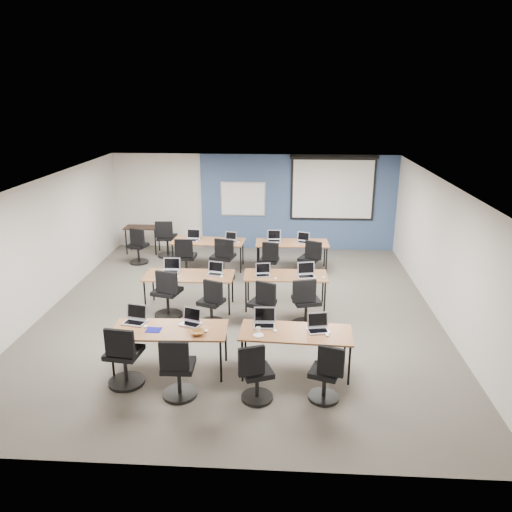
# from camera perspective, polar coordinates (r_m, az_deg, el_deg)

# --- Properties ---
(floor) EXTENTS (8.00, 9.00, 0.02)m
(floor) POSITION_cam_1_polar(r_m,az_deg,el_deg) (10.40, -1.87, -6.42)
(floor) COLOR #6B6354
(floor) RESTS_ON ground
(ceiling) EXTENTS (8.00, 9.00, 0.02)m
(ceiling) POSITION_cam_1_polar(r_m,az_deg,el_deg) (9.59, -2.03, 8.39)
(ceiling) COLOR white
(ceiling) RESTS_ON ground
(wall_back) EXTENTS (8.00, 0.04, 2.70)m
(wall_back) POSITION_cam_1_polar(r_m,az_deg,el_deg) (14.25, -0.25, 6.18)
(wall_back) COLOR beige
(wall_back) RESTS_ON ground
(wall_front) EXTENTS (8.00, 0.04, 2.70)m
(wall_front) POSITION_cam_1_polar(r_m,az_deg,el_deg) (5.82, -6.19, -12.87)
(wall_front) COLOR beige
(wall_front) RESTS_ON ground
(wall_left) EXTENTS (0.04, 9.00, 2.70)m
(wall_left) POSITION_cam_1_polar(r_m,az_deg,el_deg) (11.03, -23.12, 1.02)
(wall_left) COLOR beige
(wall_left) RESTS_ON ground
(wall_right) EXTENTS (0.04, 9.00, 2.70)m
(wall_right) POSITION_cam_1_polar(r_m,az_deg,el_deg) (10.34, 20.70, 0.23)
(wall_right) COLOR beige
(wall_right) RESTS_ON ground
(blue_accent_panel) EXTENTS (5.50, 0.04, 2.70)m
(blue_accent_panel) POSITION_cam_1_polar(r_m,az_deg,el_deg) (14.20, 4.81, 6.07)
(blue_accent_panel) COLOR #3D5977
(blue_accent_panel) RESTS_ON wall_back
(whiteboard) EXTENTS (1.28, 0.03, 0.98)m
(whiteboard) POSITION_cam_1_polar(r_m,az_deg,el_deg) (14.18, -1.48, 6.53)
(whiteboard) COLOR silver
(whiteboard) RESTS_ON wall_back
(projector_screen) EXTENTS (2.40, 0.10, 1.82)m
(projector_screen) POSITION_cam_1_polar(r_m,az_deg,el_deg) (14.09, 8.78, 8.04)
(projector_screen) COLOR black
(projector_screen) RESTS_ON wall_back
(training_table_front_left) EXTENTS (1.84, 0.77, 0.73)m
(training_table_front_left) POSITION_cam_1_polar(r_m,az_deg,el_deg) (8.21, -9.83, -8.49)
(training_table_front_left) COLOR #9C6D3C
(training_table_front_left) RESTS_ON floor
(training_table_front_right) EXTENTS (1.78, 0.74, 0.73)m
(training_table_front_right) POSITION_cam_1_polar(r_m,az_deg,el_deg) (8.03, 4.56, -8.92)
(training_table_front_right) COLOR olive
(training_table_front_right) RESTS_ON floor
(training_table_mid_left) EXTENTS (1.85, 0.77, 0.73)m
(training_table_mid_left) POSITION_cam_1_polar(r_m,az_deg,el_deg) (10.45, -7.66, -2.38)
(training_table_mid_left) COLOR brown
(training_table_mid_left) RESTS_ON floor
(training_table_mid_right) EXTENTS (1.73, 0.72, 0.73)m
(training_table_mid_right) POSITION_cam_1_polar(r_m,az_deg,el_deg) (10.38, 3.40, -2.40)
(training_table_mid_right) COLOR #985A34
(training_table_mid_right) RESTS_ON floor
(training_table_back_left) EXTENTS (1.84, 0.76, 0.73)m
(training_table_back_left) POSITION_cam_1_polar(r_m,az_deg,el_deg) (12.76, -5.49, 1.56)
(training_table_back_left) COLOR brown
(training_table_back_left) RESTS_ON floor
(training_table_back_right) EXTENTS (1.82, 0.76, 0.73)m
(training_table_back_right) POSITION_cam_1_polar(r_m,az_deg,el_deg) (12.59, 4.14, 1.36)
(training_table_back_right) COLOR brown
(training_table_back_right) RESTS_ON floor
(laptop_0) EXTENTS (0.36, 0.30, 0.27)m
(laptop_0) POSITION_cam_1_polar(r_m,az_deg,el_deg) (8.52, -13.62, -6.91)
(laptop_0) COLOR #B6B6C2
(laptop_0) RESTS_ON training_table_front_left
(mouse_0) EXTENTS (0.09, 0.11, 0.04)m
(mouse_0) POSITION_cam_1_polar(r_m,az_deg,el_deg) (8.33, -12.49, -7.85)
(mouse_0) COLOR white
(mouse_0) RESTS_ON training_table_front_left
(task_chair_0) EXTENTS (0.57, 0.57, 1.04)m
(task_chair_0) POSITION_cam_1_polar(r_m,az_deg,el_deg) (8.06, -14.86, -11.47)
(task_chair_0) COLOR black
(task_chair_0) RESTS_ON floor
(laptop_1) EXTENTS (0.32, 0.27, 0.24)m
(laptop_1) POSITION_cam_1_polar(r_m,az_deg,el_deg) (8.29, -7.41, -7.28)
(laptop_1) COLOR #B0AFBA
(laptop_1) RESTS_ON training_table_front_left
(mouse_1) EXTENTS (0.08, 0.11, 0.03)m
(mouse_1) POSITION_cam_1_polar(r_m,az_deg,el_deg) (8.03, -5.71, -8.52)
(mouse_1) COLOR white
(mouse_1) RESTS_ON training_table_front_left
(task_chair_1) EXTENTS (0.53, 0.53, 1.00)m
(task_chair_1) POSITION_cam_1_polar(r_m,az_deg,el_deg) (7.62, -8.92, -13.06)
(task_chair_1) COLOR black
(task_chair_1) RESTS_ON floor
(laptop_2) EXTENTS (0.36, 0.30, 0.27)m
(laptop_2) POSITION_cam_1_polar(r_m,az_deg,el_deg) (8.18, 0.98, -7.46)
(laptop_2) COLOR #B6B6BB
(laptop_2) RESTS_ON training_table_front_right
(mouse_2) EXTENTS (0.09, 0.11, 0.03)m
(mouse_2) POSITION_cam_1_polar(r_m,az_deg,el_deg) (8.01, 2.19, -8.50)
(mouse_2) COLOR white
(mouse_2) RESTS_ON training_table_front_right
(task_chair_2) EXTENTS (0.50, 0.48, 0.96)m
(task_chair_2) POSITION_cam_1_polar(r_m,az_deg,el_deg) (7.47, -0.05, -13.70)
(task_chair_2) COLOR black
(task_chair_2) RESTS_ON floor
(laptop_3) EXTENTS (0.34, 0.29, 0.26)m
(laptop_3) POSITION_cam_1_polar(r_m,az_deg,el_deg) (8.08, 7.09, -7.98)
(laptop_3) COLOR #B7B7C4
(laptop_3) RESTS_ON training_table_front_right
(mouse_3) EXTENTS (0.09, 0.12, 0.04)m
(mouse_3) POSITION_cam_1_polar(r_m,az_deg,el_deg) (7.95, 8.15, -8.90)
(mouse_3) COLOR white
(mouse_3) RESTS_ON training_table_front_right
(task_chair_3) EXTENTS (0.48, 0.47, 0.95)m
(task_chair_3) POSITION_cam_1_polar(r_m,az_deg,el_deg) (7.54, 8.00, -13.58)
(task_chair_3) COLOR black
(task_chair_3) RESTS_ON floor
(laptop_4) EXTENTS (0.36, 0.30, 0.27)m
(laptop_4) POSITION_cam_1_polar(r_m,az_deg,el_deg) (10.67, -9.68, -1.40)
(laptop_4) COLOR #ABABB1
(laptop_4) RESTS_ON training_table_mid_left
(mouse_4) EXTENTS (0.08, 0.11, 0.04)m
(mouse_4) POSITION_cam_1_polar(r_m,az_deg,el_deg) (10.33, -8.96, -2.36)
(mouse_4) COLOR white
(mouse_4) RESTS_ON training_table_mid_left
(task_chair_4) EXTENTS (0.57, 0.56, 1.04)m
(task_chair_4) POSITION_cam_1_polar(r_m,az_deg,el_deg) (10.16, -10.08, -4.67)
(task_chair_4) COLOR black
(task_chair_4) RESTS_ON floor
(laptop_5) EXTENTS (0.32, 0.27, 0.24)m
(laptop_5) POSITION_cam_1_polar(r_m,az_deg,el_deg) (10.41, -4.68, -1.74)
(laptop_5) COLOR #AEAEAE
(laptop_5) RESTS_ON training_table_mid_left
(mouse_5) EXTENTS (0.09, 0.12, 0.04)m
(mouse_5) POSITION_cam_1_polar(r_m,az_deg,el_deg) (10.24, -3.97, -2.36)
(mouse_5) COLOR white
(mouse_5) RESTS_ON training_table_mid_left
(task_chair_5) EXTENTS (0.51, 0.49, 0.97)m
(task_chair_5) POSITION_cam_1_polar(r_m,az_deg,el_deg) (9.73, -5.07, -5.72)
(task_chair_5) COLOR black
(task_chair_5) RESTS_ON floor
(laptop_6) EXTENTS (0.31, 0.26, 0.24)m
(laptop_6) POSITION_cam_1_polar(r_m,az_deg,el_deg) (10.31, 0.79, -1.89)
(laptop_6) COLOR silver
(laptop_6) RESTS_ON training_table_mid_right
(mouse_6) EXTENTS (0.07, 0.10, 0.03)m
(mouse_6) POSITION_cam_1_polar(r_m,az_deg,el_deg) (10.13, 2.26, -2.56)
(mouse_6) COLOR white
(mouse_6) RESTS_ON training_table_mid_right
(task_chair_6) EXTENTS (0.54, 0.50, 0.98)m
(task_chair_6) POSITION_cam_1_polar(r_m,az_deg,el_deg) (9.60, 0.78, -5.96)
(task_chair_6) COLOR black
(task_chair_6) RESTS_ON floor
(laptop_7) EXTENTS (0.36, 0.31, 0.27)m
(laptop_7) POSITION_cam_1_polar(r_m,az_deg,el_deg) (10.31, 5.75, -1.95)
(laptop_7) COLOR silver
(laptop_7) RESTS_ON training_table_mid_right
(mouse_7) EXTENTS (0.08, 0.10, 0.03)m
(mouse_7) POSITION_cam_1_polar(r_m,az_deg,el_deg) (10.27, 7.73, -2.44)
(mouse_7) COLOR white
(mouse_7) RESTS_ON training_table_mid_right
(task_chair_7) EXTENTS (0.55, 0.55, 1.03)m
(task_chair_7) POSITION_cam_1_polar(r_m,az_deg,el_deg) (9.66, 5.69, -5.75)
(task_chair_7) COLOR black
(task_chair_7) RESTS_ON floor
(laptop_8) EXTENTS (0.35, 0.30, 0.27)m
(laptop_8) POSITION_cam_1_polar(r_m,az_deg,el_deg) (12.84, -7.23, 2.10)
(laptop_8) COLOR #A9A9B3
(laptop_8) RESTS_ON training_table_back_left
(mouse_8) EXTENTS (0.07, 0.10, 0.03)m
(mouse_8) POSITION_cam_1_polar(r_m,az_deg,el_deg) (12.70, -6.79, 1.69)
(mouse_8) COLOR white
(mouse_8) RESTS_ON training_table_back_left
(task_chair_8) EXTENTS (0.53, 0.53, 1.01)m
(task_chair_8) POSITION_cam_1_polar(r_m,az_deg,el_deg) (12.28, -8.04, -0.54)
(task_chair_8) COLOR black
(task_chair_8) RESTS_ON floor
(laptop_9) EXTENTS (0.30, 0.25, 0.23)m
(laptop_9) POSITION_cam_1_polar(r_m,az_deg,el_deg) (12.65, -2.91, 1.95)
(laptop_9) COLOR #ABABAE
(laptop_9) RESTS_ON training_table_back_left
(mouse_9) EXTENTS (0.07, 0.10, 0.03)m
(mouse_9) POSITION_cam_1_polar(r_m,az_deg,el_deg) (12.52, -2.01, 1.57)
(mouse_9) COLOR white
(mouse_9) RESTS_ON training_table_back_left
(task_chair_9) EXTENTS (0.58, 0.58, 1.05)m
(task_chair_9) POSITION_cam_1_polar(r_m,az_deg,el_deg) (12.06, -3.74, -0.65)
(task_chair_9) COLOR black
(task_chair_9) RESTS_ON floor
(laptop_10) EXTENTS (0.34, 0.29, 0.26)m
(laptop_10) POSITION_cam_1_polar(r_m,az_deg,el_deg) (12.68, 2.07, 2.03)
(laptop_10) COLOR #A8A9B0
(laptop_10) RESTS_ON training_table_back_right
(mouse_10) EXTENTS (0.07, 0.10, 0.03)m
(mouse_10) POSITION_cam_1_polar(r_m,az_deg,el_deg) (12.47, 2.39, 1.50)
(mouse_10) COLOR white
(mouse_10) RESTS_ON training_table_back_right
(task_chair_10) EXTENTS (0.48, 0.48, 0.97)m
(task_chair_10) POSITION_cam_1_polar(r_m,az_deg,el_deg) (12.02, 1.54, -0.88)
(task_chair_10) COLOR black
(task_chair_10) RESTS_ON floor
(laptop_11) EXTENTS (0.32, 0.27, 0.24)m
(laptop_11) POSITION_cam_1_polar(r_m,az_deg,el_deg) (12.61, 5.45, 1.85)
(laptop_11) COLOR #BBBBBB
(laptop_11) RESTS_ON training_table_back_right
(mouse_11) EXTENTS (0.07, 0.11, 0.04)m
(mouse_11) POSITION_cam_1_polar(r_m,az_deg,el_deg) (12.42, 7.25, 1.29)
(mouse_11) COLOR white
(mouse_11) RESTS_ON training_table_back_right
(task_chair_11) EXTENTS (0.54, 0.50, 0.98)m
(task_chair_11) POSITION_cam_1_polar(r_m,az_deg,el_deg) (12.14, 6.19, -0.74)
(task_chair_11) COLOR black
(task_chair_11) RESTS_ON floor
(blue_mousepad) EXTENTS (0.24, 0.21, 0.01)m
(blue_mousepad) POSITION_cam_1_polar(r_m,az_deg,el_deg) (8.20, -11.62, -8.28)
(blue_mousepad) COLOR #0C0C78
(blue_mousepad) RESTS_ON training_table_front_left
(snack_bowl) EXTENTS (0.26, 0.26, 0.05)m
(snack_bowl) POSITION_cam_1_polar(r_m,az_deg,el_deg) (7.96, -6.69, -8.68)
(snack_bowl) COLOR brown
(snack_bowl) RESTS_ON training_table_front_left
(snack_plate) EXTENTS (0.19, 0.19, 0.01)m
(snack_plate) POSITION_cam_1_polar(r_m,az_deg,el_deg) (7.87, 0.29, -9.03)
(snack_plate) COLOR white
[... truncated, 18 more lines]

